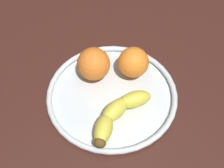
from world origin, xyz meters
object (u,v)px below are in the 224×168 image
banana (117,114)px  orange_back_right (94,64)px  fruit_bowl (112,95)px  orange_front_left (133,62)px

banana → orange_back_right: orange_back_right is taller
fruit_bowl → banana: 7.29cm
fruit_bowl → banana: size_ratio=1.73×
orange_back_right → orange_front_left: bearing=152.9°
orange_front_left → orange_back_right: bearing=-27.1°
banana → orange_back_right: 13.00cm
fruit_bowl → orange_back_right: 7.97cm
orange_front_left → fruit_bowl: bearing=18.7°
fruit_bowl → orange_back_right: size_ratio=3.91×
fruit_bowl → orange_back_right: (0.85, -6.44, 4.61)cm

